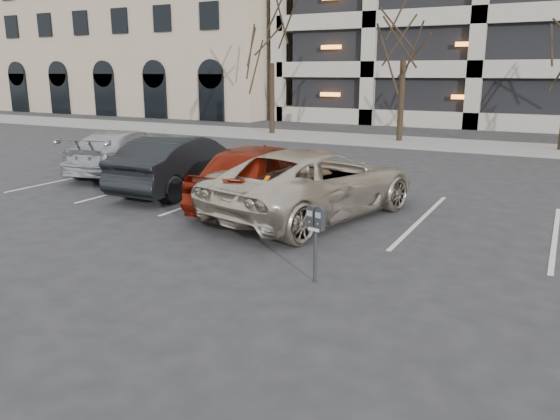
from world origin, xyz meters
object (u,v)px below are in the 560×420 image
object	(u,v)px
tree_a	(272,17)
car_red	(261,174)
suv_silver	(314,183)
tree_b	(406,6)
car_dark	(183,163)
car_silver	(126,151)
parking_meter	(316,225)

from	to	relation	value
tree_a	car_red	bearing A→B (deg)	-62.42
suv_silver	tree_b	bearing A→B (deg)	-68.08
car_dark	tree_a	bearing A→B (deg)	-73.38
car_red	tree_a	bearing A→B (deg)	-66.73
car_dark	car_red	bearing A→B (deg)	165.07
suv_silver	car_silver	xyz separation A→B (m)	(-7.97, 2.27, -0.07)
tree_a	car_dark	bearing A→B (deg)	-71.69
tree_a	tree_b	bearing A→B (deg)	0.00
tree_a	suv_silver	distance (m)	17.92
tree_b	car_red	size ratio (longest dim) A/B	1.76
parking_meter	tree_a	bearing A→B (deg)	134.86
car_red	parking_meter	bearing A→B (deg)	125.03
tree_b	car_silver	xyz separation A→B (m)	(-5.92, -12.27, -5.53)
tree_b	suv_silver	bearing A→B (deg)	-81.99
tree_b	car_red	xyz separation A→B (m)	(0.50, -14.36, -5.42)
car_silver	car_dark	bearing A→B (deg)	145.92
car_dark	car_silver	size ratio (longest dim) A/B	0.96
tree_b	parking_meter	size ratio (longest dim) A/B	6.93
parking_meter	car_silver	bearing A→B (deg)	162.27
suv_silver	parking_meter	bearing A→B (deg)	128.41
parking_meter	suv_silver	bearing A→B (deg)	128.93
suv_silver	car_dark	distance (m)	4.61
parking_meter	car_red	distance (m)	5.20
parking_meter	car_red	size ratio (longest dim) A/B	0.25
suv_silver	car_dark	size ratio (longest dim) A/B	1.29
suv_silver	car_silver	world-z (taller)	suv_silver
tree_a	tree_b	world-z (taller)	tree_b
suv_silver	car_silver	bearing A→B (deg)	-2.00
parking_meter	car_silver	world-z (taller)	car_silver
tree_a	parking_meter	distance (m)	21.92
suv_silver	car_red	bearing A→B (deg)	7.39
parking_meter	suv_silver	xyz separation A→B (m)	(-1.75, 3.84, -0.16)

